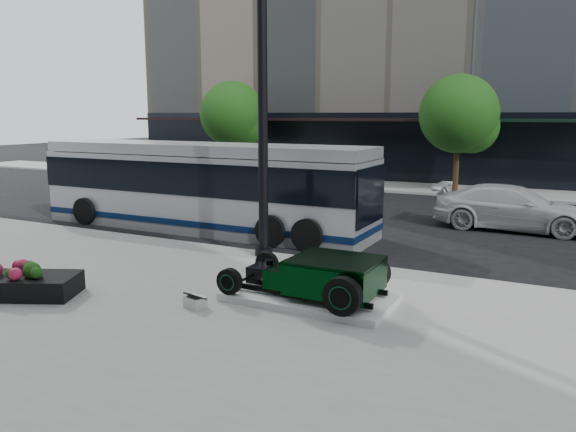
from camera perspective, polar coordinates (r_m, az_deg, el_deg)
The scene contains 11 objects.
ground at distance 16.97m, azimuth 4.86°, elevation -3.01°, with size 120.00×120.00×0.00m, color black.
sidewalk_near at distance 8.76m, azimuth -23.64°, elevation -16.58°, with size 70.00×17.00×0.12m, color gray.
sidewalk_far at distance 30.20m, azimuth 15.07°, elevation 2.63°, with size 70.00×4.00×0.12m, color gray.
street_trees at distance 28.82m, azimuth 17.26°, elevation 9.58°, with size 29.80×3.80×5.70m.
display_plinth at distance 11.65m, azimuth 2.25°, elevation -8.23°, with size 3.40×1.80×0.15m, color silver.
hot_rod at distance 11.37m, azimuth 3.80°, elevation -6.07°, with size 3.22×2.00×0.81m.
info_plaque at distance 11.38m, azimuth -9.42°, elevation -8.55°, with size 0.46×0.39×0.31m.
lamppost at distance 14.78m, azimuth -2.59°, elevation 10.97°, with size 0.47×0.47×8.55m.
flower_planter at distance 13.14m, azimuth -25.26°, elevation -6.23°, with size 2.44×1.91×0.71m.
transit_bus at distance 19.40m, azimuth -8.68°, elevation 3.04°, with size 12.12×2.88×2.92m.
white_sedan at distance 20.59m, azimuth 21.89°, elevation 0.77°, with size 2.12×5.21×1.51m, color silver.
Camera 1 is at (6.25, -15.29, 3.89)m, focal length 35.00 mm.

